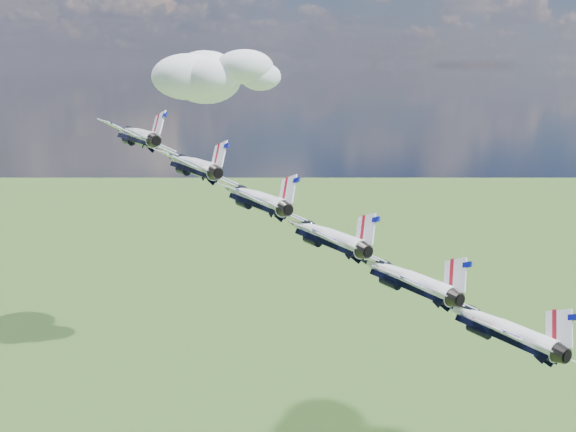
{
  "coord_description": "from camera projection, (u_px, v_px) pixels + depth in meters",
  "views": [
    {
      "loc": [
        1.66,
        -97.6,
        170.64
      ],
      "look_at": [
        17.45,
        -20.06,
        152.04
      ],
      "focal_mm": 40.0,
      "sensor_mm": 36.0,
      "label": 1
    }
  ],
  "objects": [
    {
      "name": "jet_1",
      "position": [
        191.0,
        165.0,
        88.85
      ],
      "size": [
        18.2,
        20.97,
        10.18
      ],
      "primitive_type": null,
      "rotation": [
        0.0,
        0.48,
        0.35
      ],
      "color": "silver"
    },
    {
      "name": "jet_4",
      "position": [
        404.0,
        278.0,
        73.72
      ],
      "size": [
        18.2,
        20.97,
        10.18
      ],
      "primitive_type": null,
      "rotation": [
        0.0,
        0.48,
        0.35
      ],
      "color": "white"
    },
    {
      "name": "jet_2",
      "position": [
        254.0,
        198.0,
        83.81
      ],
      "size": [
        18.2,
        20.97,
        10.18
      ],
      "primitive_type": null,
      "rotation": [
        0.0,
        0.48,
        0.35
      ],
      "color": "white"
    },
    {
      "name": "jet_5",
      "position": [
        496.0,
        326.0,
        68.68
      ],
      "size": [
        18.2,
        20.97,
        10.18
      ],
      "primitive_type": null,
      "rotation": [
        0.0,
        0.48,
        0.35
      ],
      "color": "white"
    },
    {
      "name": "cloud_far",
      "position": [
        223.0,
        68.0,
        332.33
      ],
      "size": [
        56.67,
        44.52,
        22.26
      ],
      "primitive_type": "ellipsoid",
      "color": "white"
    },
    {
      "name": "jet_0",
      "position": [
        136.0,
        135.0,
        93.9
      ],
      "size": [
        18.2,
        20.97,
        10.18
      ],
      "primitive_type": null,
      "rotation": [
        0.0,
        0.48,
        0.35
      ],
      "color": "white"
    },
    {
      "name": "jet_3",
      "position": [
        324.0,
        235.0,
        78.77
      ],
      "size": [
        18.2,
        20.97,
        10.18
      ],
      "primitive_type": null,
      "rotation": [
        0.0,
        0.48,
        0.35
      ],
      "color": "silver"
    }
  ]
}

